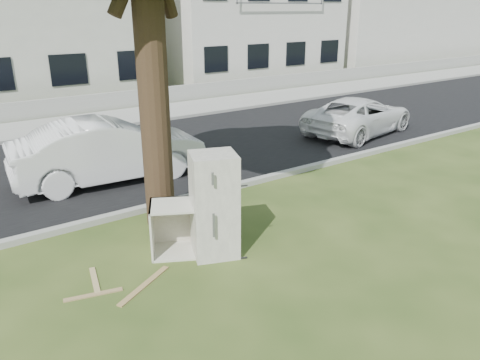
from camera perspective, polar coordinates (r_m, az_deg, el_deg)
ground at (r=7.99m, az=-1.17°, el=-8.94°), size 120.00×120.00×0.00m
road at (r=13.02m, az=-16.07°, el=2.05°), size 120.00×7.00×0.01m
kerb_near at (r=9.92m, az=-9.10°, el=-3.16°), size 120.00×0.18×0.12m
kerb_far at (r=16.31m, az=-20.31°, el=5.17°), size 120.00×0.18×0.12m
sidewalk at (r=17.68m, az=-21.59°, el=6.13°), size 120.00×2.80×0.01m
low_wall at (r=19.14m, az=-22.94°, el=8.00°), size 120.00×0.15×0.70m
townhouse_center at (r=23.62m, az=-26.96°, el=17.80°), size 11.22×8.16×7.44m
townhouse_right at (r=28.20m, az=-0.79°, el=19.32°), size 10.20×8.16×6.84m
filler_right at (r=38.20m, az=17.36°, el=18.37°), size 16.00×9.00×6.40m
fridge at (r=7.63m, az=-3.16°, el=-3.10°), size 0.91×0.88×1.75m
cabinet at (r=7.92m, az=-6.74°, el=-5.80°), size 1.31×1.13×0.87m
plank_a at (r=7.29m, az=-11.58°, el=-12.45°), size 1.06×0.66×0.02m
plank_b at (r=7.26m, az=-17.43°, el=-13.19°), size 0.82×0.27×0.02m
plank_c at (r=7.60m, az=-17.29°, el=-11.56°), size 0.24×0.76×0.02m
car_center at (r=11.48m, az=-15.57°, el=3.53°), size 4.59×1.92×1.48m
car_right at (r=15.84m, az=14.34°, el=7.61°), size 4.57×2.72×1.19m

